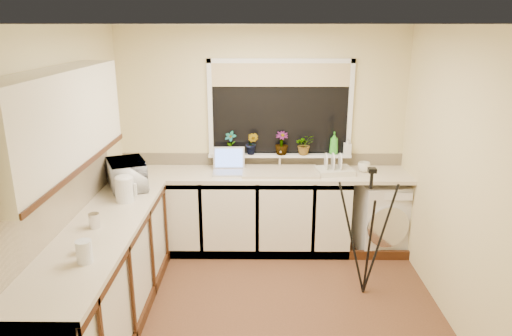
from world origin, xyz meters
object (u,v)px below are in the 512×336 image
(plant_b, at_px, (252,143))
(cup_back, at_px, (364,167))
(kettle, at_px, (125,190))
(microwave, at_px, (127,174))
(cup_left, at_px, (84,247))
(glass_jug, at_px, (84,252))
(plant_c, at_px, (282,143))
(laptop, at_px, (229,166))
(plant_d, at_px, (304,145))
(washing_machine, at_px, (382,215))
(plant_a, at_px, (231,143))
(tripod, at_px, (367,233))
(dish_rack, at_px, (334,171))
(soap_bottle_green, at_px, (334,143))
(soap_bottle_clear, at_px, (347,146))
(steel_jar, at_px, (94,221))

(plant_b, relative_size, cup_back, 1.89)
(kettle, bearing_deg, microwave, 101.22)
(cup_left, bearing_deg, glass_jug, -67.94)
(plant_b, bearing_deg, plant_c, 1.78)
(laptop, distance_m, plant_d, 0.88)
(plant_c, bearing_deg, glass_jug, -122.59)
(washing_machine, relative_size, plant_a, 3.02)
(tripod, distance_m, microwave, 2.37)
(plant_a, height_order, plant_d, plant_a)
(tripod, height_order, cup_left, tripod)
(dish_rack, distance_m, plant_c, 0.66)
(tripod, bearing_deg, cup_left, 179.09)
(plant_c, distance_m, plant_d, 0.25)
(plant_b, xyz_separation_m, cup_left, (-1.16, -2.08, -0.24))
(laptop, distance_m, kettle, 1.27)
(plant_b, bearing_deg, washing_machine, -6.71)
(kettle, bearing_deg, soap_bottle_green, 28.18)
(glass_jug, bearing_deg, dish_rack, 45.14)
(plant_d, bearing_deg, soap_bottle_clear, 0.15)
(washing_machine, distance_m, plant_b, 1.67)
(cup_left, bearing_deg, dish_rack, 42.14)
(cup_left, bearing_deg, plant_c, 54.53)
(plant_c, bearing_deg, tripod, -56.73)
(laptop, xyz_separation_m, soap_bottle_green, (1.17, 0.19, 0.21))
(tripod, distance_m, soap_bottle_green, 1.30)
(microwave, bearing_deg, plant_d, -92.96)
(tripod, bearing_deg, cup_back, 57.24)
(kettle, relative_size, plant_b, 0.87)
(steel_jar, height_order, cup_back, steel_jar)
(soap_bottle_clear, bearing_deg, cup_back, -45.03)
(dish_rack, bearing_deg, microwave, -177.15)
(tripod, height_order, cup_back, tripod)
(cup_back, xyz_separation_m, cup_left, (-2.39, -1.93, -0.01))
(dish_rack, relative_size, plant_b, 1.50)
(kettle, xyz_separation_m, tripod, (2.22, -0.06, -0.39))
(laptop, relative_size, steel_jar, 3.00)
(dish_rack, bearing_deg, plant_b, 156.13)
(soap_bottle_green, distance_m, soap_bottle_clear, 0.15)
(microwave, height_order, plant_c, plant_c)
(plant_b, relative_size, plant_c, 0.98)
(soap_bottle_clear, xyz_separation_m, cup_back, (0.16, -0.16, -0.19))
(dish_rack, xyz_separation_m, plant_a, (-1.14, 0.23, 0.25))
(dish_rack, distance_m, steel_jar, 2.56)
(steel_jar, relative_size, plant_a, 0.45)
(kettle, xyz_separation_m, cup_left, (-0.02, -1.01, -0.07))
(plant_d, height_order, cup_left, plant_d)
(plant_a, relative_size, plant_c, 1.01)
(laptop, height_order, soap_bottle_clear, soap_bottle_clear)
(glass_jug, relative_size, plant_c, 0.61)
(cup_left, bearing_deg, cup_back, 38.89)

